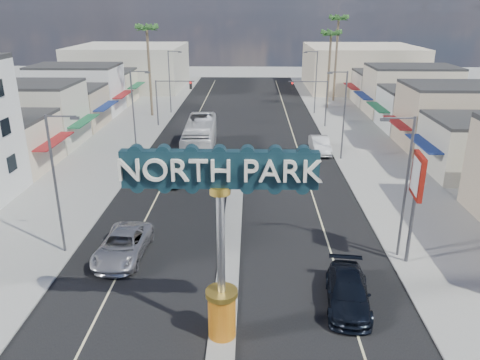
{
  "coord_description": "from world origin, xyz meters",
  "views": [
    {
      "loc": [
        1.29,
        -16.29,
        14.83
      ],
      "look_at": [
        0.62,
        11.6,
        4.47
      ],
      "focal_mm": 35.0,
      "sensor_mm": 36.0,
      "label": 1
    }
  ],
  "objects_px": {
    "gateway_sign": "(220,226)",
    "streetlight_l_near": "(57,178)",
    "streetlight_r_mid": "(343,111)",
    "traffic_signal_right": "(313,94)",
    "bank_pylon_sign": "(417,182)",
    "car_parked_right": "(320,145)",
    "suv_right": "(348,292)",
    "suv_left": "(123,245)",
    "streetlight_l_mid": "(135,110)",
    "streetlight_r_near": "(404,181)",
    "streetlight_l_far": "(171,79)",
    "city_bus": "(200,138)",
    "palm_right_far": "(338,23)",
    "traffic_signal_left": "(170,94)",
    "palm_left_far": "(147,33)",
    "streetlight_r_far": "(315,79)",
    "palm_right_mid": "(331,37)",
    "car_parked_left": "(175,172)"
  },
  "relations": [
    {
      "from": "streetlight_r_mid",
      "to": "car_parked_left",
      "type": "relative_size",
      "value": 1.76
    },
    {
      "from": "suv_right",
      "to": "car_parked_left",
      "type": "xyz_separation_m",
      "value": [
        -11.98,
        18.45,
        0.09
      ]
    },
    {
      "from": "traffic_signal_left",
      "to": "streetlight_l_far",
      "type": "relative_size",
      "value": 0.67
    },
    {
      "from": "car_parked_right",
      "to": "suv_right",
      "type": "bearing_deg",
      "value": -96.22
    },
    {
      "from": "traffic_signal_right",
      "to": "car_parked_left",
      "type": "height_order",
      "value": "traffic_signal_right"
    },
    {
      "from": "palm_right_far",
      "to": "city_bus",
      "type": "xyz_separation_m",
      "value": [
        -19.11,
        -30.54,
        -10.6
      ]
    },
    {
      "from": "streetlight_l_far",
      "to": "bank_pylon_sign",
      "type": "xyz_separation_m",
      "value": [
        21.35,
        -42.77,
        0.25
      ]
    },
    {
      "from": "traffic_signal_right",
      "to": "car_parked_left",
      "type": "xyz_separation_m",
      "value": [
        -14.72,
        -20.76,
        -3.4
      ]
    },
    {
      "from": "traffic_signal_right",
      "to": "bank_pylon_sign",
      "type": "distance_m",
      "value": 34.82
    },
    {
      "from": "gateway_sign",
      "to": "palm_right_far",
      "type": "relative_size",
      "value": 0.65
    },
    {
      "from": "traffic_signal_right",
      "to": "suv_right",
      "type": "height_order",
      "value": "traffic_signal_right"
    },
    {
      "from": "gateway_sign",
      "to": "streetlight_l_mid",
      "type": "distance_m",
      "value": 29.91
    },
    {
      "from": "streetlight_l_mid",
      "to": "suv_left",
      "type": "distance_m",
      "value": 21.25
    },
    {
      "from": "streetlight_l_far",
      "to": "bank_pylon_sign",
      "type": "height_order",
      "value": "streetlight_l_far"
    },
    {
      "from": "streetlight_l_mid",
      "to": "gateway_sign",
      "type": "bearing_deg",
      "value": -69.58
    },
    {
      "from": "traffic_signal_right",
      "to": "streetlight_r_near",
      "type": "relative_size",
      "value": 0.67
    },
    {
      "from": "suv_right",
      "to": "bank_pylon_sign",
      "type": "relative_size",
      "value": 0.79
    },
    {
      "from": "bank_pylon_sign",
      "to": "palm_right_far",
      "type": "bearing_deg",
      "value": 91.23
    },
    {
      "from": "gateway_sign",
      "to": "streetlight_l_near",
      "type": "relative_size",
      "value": 1.02
    },
    {
      "from": "streetlight_l_near",
      "to": "suv_left",
      "type": "relative_size",
      "value": 1.51
    },
    {
      "from": "streetlight_r_far",
      "to": "car_parked_right",
      "type": "height_order",
      "value": "streetlight_r_far"
    },
    {
      "from": "streetlight_r_mid",
      "to": "palm_right_mid",
      "type": "height_order",
      "value": "palm_right_mid"
    },
    {
      "from": "city_bus",
      "to": "traffic_signal_right",
      "type": "bearing_deg",
      "value": 41.25
    },
    {
      "from": "streetlight_l_mid",
      "to": "car_parked_right",
      "type": "height_order",
      "value": "streetlight_l_mid"
    },
    {
      "from": "streetlight_l_mid",
      "to": "streetlight_r_far",
      "type": "relative_size",
      "value": 1.0
    },
    {
      "from": "suv_right",
      "to": "city_bus",
      "type": "height_order",
      "value": "city_bus"
    },
    {
      "from": "traffic_signal_left",
      "to": "streetlight_l_mid",
      "type": "height_order",
      "value": "streetlight_l_mid"
    },
    {
      "from": "streetlight_l_far",
      "to": "traffic_signal_left",
      "type": "bearing_deg",
      "value": -81.14
    },
    {
      "from": "streetlight_r_mid",
      "to": "palm_left_far",
      "type": "xyz_separation_m",
      "value": [
        -23.43,
        20.0,
        6.43
      ]
    },
    {
      "from": "city_bus",
      "to": "bank_pylon_sign",
      "type": "height_order",
      "value": "bank_pylon_sign"
    },
    {
      "from": "streetlight_r_far",
      "to": "bank_pylon_sign",
      "type": "distance_m",
      "value": 42.77
    },
    {
      "from": "streetlight_l_mid",
      "to": "suv_right",
      "type": "xyz_separation_m",
      "value": [
        16.88,
        -25.22,
        -4.28
      ]
    },
    {
      "from": "palm_right_far",
      "to": "bank_pylon_sign",
      "type": "height_order",
      "value": "palm_right_far"
    },
    {
      "from": "streetlight_l_near",
      "to": "car_parked_right",
      "type": "relative_size",
      "value": 1.72
    },
    {
      "from": "streetlight_l_near",
      "to": "suv_left",
      "type": "xyz_separation_m",
      "value": [
        3.76,
        -0.48,
        -4.24
      ]
    },
    {
      "from": "streetlight_r_far",
      "to": "palm_right_mid",
      "type": "xyz_separation_m",
      "value": [
        2.57,
        4.0,
        5.54
      ]
    },
    {
      "from": "traffic_signal_left",
      "to": "suv_left",
      "type": "relative_size",
      "value": 1.01
    },
    {
      "from": "streetlight_r_mid",
      "to": "bank_pylon_sign",
      "type": "xyz_separation_m",
      "value": [
        0.48,
        -20.77,
        0.25
      ]
    },
    {
      "from": "palm_left_far",
      "to": "city_bus",
      "type": "relative_size",
      "value": 1.02
    },
    {
      "from": "streetlight_r_mid",
      "to": "palm_left_far",
      "type": "bearing_deg",
      "value": 139.52
    },
    {
      "from": "palm_left_far",
      "to": "palm_right_mid",
      "type": "distance_m",
      "value": 26.7
    },
    {
      "from": "palm_right_far",
      "to": "gateway_sign",
      "type": "bearing_deg",
      "value": -104.03
    },
    {
      "from": "suv_right",
      "to": "car_parked_right",
      "type": "relative_size",
      "value": 1.04
    },
    {
      "from": "gateway_sign",
      "to": "streetlight_r_mid",
      "type": "relative_size",
      "value": 1.02
    },
    {
      "from": "streetlight_r_near",
      "to": "suv_right",
      "type": "distance_m",
      "value": 7.84
    },
    {
      "from": "palm_left_far",
      "to": "palm_right_far",
      "type": "distance_m",
      "value": 30.48
    },
    {
      "from": "car_parked_right",
      "to": "city_bus",
      "type": "bearing_deg",
      "value": -177.08
    },
    {
      "from": "streetlight_l_near",
      "to": "streetlight_l_far",
      "type": "relative_size",
      "value": 1.0
    },
    {
      "from": "streetlight_r_near",
      "to": "suv_right",
      "type": "xyz_separation_m",
      "value": [
        -3.98,
        -5.22,
        -4.28
      ]
    },
    {
      "from": "traffic_signal_right",
      "to": "bank_pylon_sign",
      "type": "bearing_deg",
      "value": -87.15
    }
  ]
}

